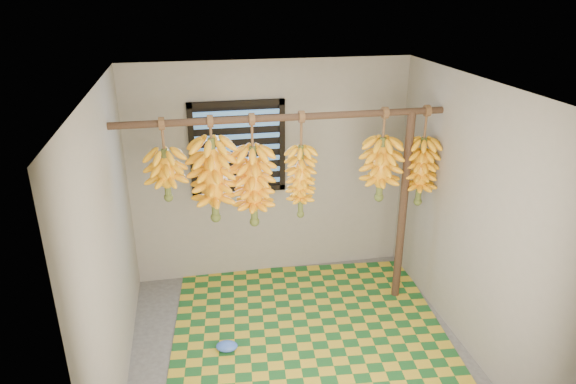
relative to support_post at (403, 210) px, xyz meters
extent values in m
cube|color=#4B4B4B|center=(-1.20, -0.70, -1.00)|extent=(3.00, 3.00, 0.01)
cube|color=silver|center=(-1.20, -0.70, 1.40)|extent=(3.00, 3.00, 0.01)
cube|color=gray|center=(-1.20, 0.80, 0.20)|extent=(3.00, 0.01, 2.40)
cube|color=gray|center=(-2.71, -0.70, 0.20)|extent=(0.01, 3.00, 2.40)
cube|color=gray|center=(0.30, -0.70, 0.20)|extent=(0.01, 3.00, 2.40)
cube|color=black|center=(-1.55, 0.78, 0.50)|extent=(1.00, 0.04, 1.00)
cylinder|color=#472F22|center=(-1.20, 0.00, 1.00)|extent=(3.00, 0.06, 0.06)
cylinder|color=#472F22|center=(0.00, 0.00, 0.00)|extent=(0.08, 0.08, 2.00)
cube|color=#185221|center=(-1.03, -0.25, -0.99)|extent=(2.75, 2.28, 0.01)
ellipsoid|color=blue|center=(-1.85, -0.55, -0.95)|extent=(0.22, 0.18, 0.08)
cylinder|color=brown|center=(-2.26, 0.00, 0.89)|extent=(0.02, 0.02, 0.28)
cylinder|color=#4C5923|center=(-2.26, 0.00, 0.56)|extent=(0.06, 0.06, 0.43)
cylinder|color=brown|center=(-1.85, 0.00, 0.92)|extent=(0.02, 0.02, 0.21)
cylinder|color=#4C5923|center=(-1.85, 0.00, 0.48)|extent=(0.07, 0.07, 0.74)
cylinder|color=brown|center=(-1.49, 0.00, 0.88)|extent=(0.02, 0.02, 0.31)
cylinder|color=#4C5923|center=(-1.49, 0.00, 0.39)|extent=(0.07, 0.07, 0.72)
cylinder|color=brown|center=(-1.05, 0.00, 0.87)|extent=(0.02, 0.02, 0.32)
cylinder|color=#4C5923|center=(-1.05, 0.00, 0.40)|extent=(0.05, 0.05, 0.67)
cylinder|color=brown|center=(-0.26, 0.00, 0.88)|extent=(0.02, 0.02, 0.30)
cylinder|color=#4C5923|center=(-0.26, 0.00, 0.47)|extent=(0.06, 0.06, 0.58)
cylinder|color=brown|center=(0.15, 0.00, 0.87)|extent=(0.02, 0.02, 0.32)
cylinder|color=#4C5923|center=(0.15, 0.00, 0.42)|extent=(0.06, 0.06, 0.64)
camera|label=1|loc=(-2.04, -4.35, 2.10)|focal=32.00mm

